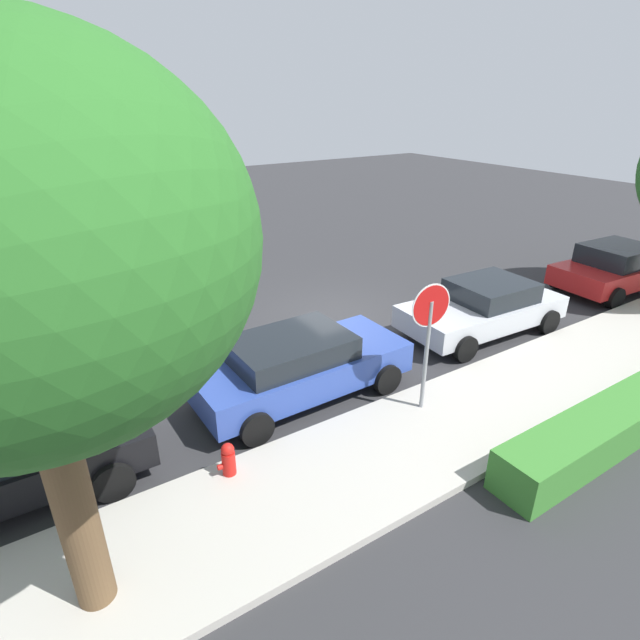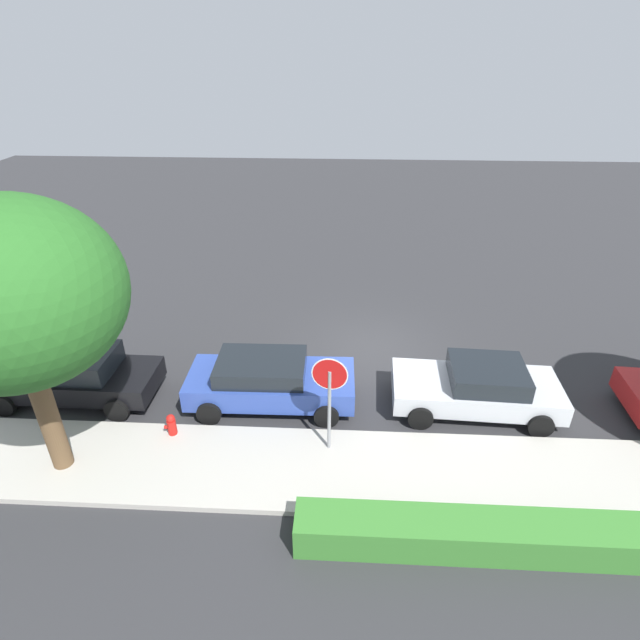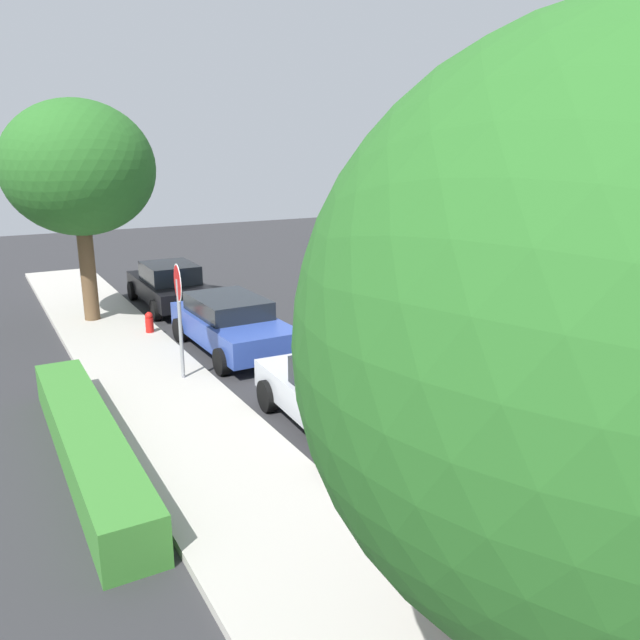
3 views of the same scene
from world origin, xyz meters
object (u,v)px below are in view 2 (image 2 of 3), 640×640
Objects in this scene: parked_car_blue at (269,380)px; street_tree_near_corner at (15,294)px; parked_car_black at (74,375)px; fire_hydrant at (172,426)px; stop_sign at (330,389)px; parked_car_silver at (478,387)px.

street_tree_near_corner is (4.28, 2.65, 3.75)m from parked_car_blue.
fire_hydrant is (-3.11, 1.50, -0.37)m from parked_car_black.
fire_hydrant is (3.89, -0.28, -1.50)m from stop_sign.
parked_car_blue is at bearing -145.28° from fire_hydrant.
stop_sign reaches higher than parked_car_blue.
fire_hydrant is (2.22, 1.54, -0.37)m from parked_car_blue.
parked_car_black is at bearing -25.67° from fire_hydrant.
street_tree_near_corner is 4.74m from fire_hydrant.
parked_car_black is 3.47m from fire_hydrant.
parked_car_blue is at bearing -179.57° from parked_car_black.
parked_car_silver is 0.69× the size of street_tree_near_corner.
parked_car_black reaches higher than parked_car_blue.
fire_hydrant is at bearing -151.63° from street_tree_near_corner.
parked_car_silver is (-5.54, -0.03, -0.03)m from parked_car_blue.
street_tree_near_corner reaches higher than parked_car_silver.
stop_sign is at bearing 132.65° from parked_car_blue.
parked_car_blue is (1.68, -1.82, -1.13)m from stop_sign.
stop_sign is 0.42× the size of street_tree_near_corner.
parked_car_blue is 0.70× the size of street_tree_near_corner.
stop_sign reaches higher than parked_car_black.
stop_sign is 6.56m from street_tree_near_corner.
street_tree_near_corner is (-1.05, 2.61, 3.75)m from parked_car_black.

